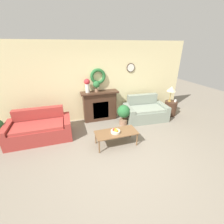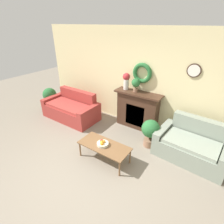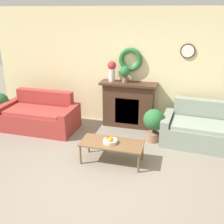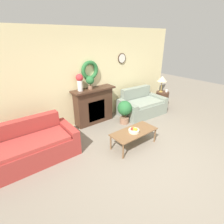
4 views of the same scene
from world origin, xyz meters
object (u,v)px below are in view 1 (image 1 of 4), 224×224
object	(u,v)px
fireplace	(100,106)
couch_left	(40,129)
table_lamp	(171,89)
vase_on_mantel_left	(87,85)
potted_plant_on_mantel	(96,85)
potted_plant_floor_by_loveseat	(124,113)
coffee_table	(116,133)
mug	(175,101)
loveseat_right	(145,111)
fruit_bowl	(115,131)
side_table_by_loveseat	(170,108)

from	to	relation	value
fireplace	couch_left	world-z (taller)	fireplace
table_lamp	vase_on_mantel_left	bearing A→B (deg)	172.34
potted_plant_on_mantel	potted_plant_floor_by_loveseat	size ratio (longest dim) A/B	0.52
coffee_table	vase_on_mantel_left	world-z (taller)	vase_on_mantel_left
vase_on_mantel_left	mug	bearing A→B (deg)	-9.50
loveseat_right	fruit_bowl	world-z (taller)	loveseat_right
table_lamp	coffee_table	bearing A→B (deg)	-154.50
fruit_bowl	side_table_by_loveseat	distance (m)	2.98
table_lamp	loveseat_right	bearing A→B (deg)	-177.48
loveseat_right	fruit_bowl	size ratio (longest dim) A/B	6.10
side_table_by_loveseat	potted_plant_floor_by_loveseat	world-z (taller)	potted_plant_floor_by_loveseat
coffee_table	vase_on_mantel_left	bearing A→B (deg)	105.30
couch_left	vase_on_mantel_left	bearing A→B (deg)	23.85
loveseat_right	side_table_by_loveseat	xyz separation A→B (m)	(1.13, 0.00, -0.02)
fireplace	table_lamp	world-z (taller)	table_lamp
potted_plant_on_mantel	vase_on_mantel_left	bearing A→B (deg)	176.30
loveseat_right	potted_plant_on_mantel	distance (m)	2.03
mug	potted_plant_on_mantel	world-z (taller)	potted_plant_on_mantel
vase_on_mantel_left	potted_plant_on_mantel	bearing A→B (deg)	-3.70
loveseat_right	mug	size ratio (longest dim) A/B	17.76
coffee_table	fruit_bowl	size ratio (longest dim) A/B	4.47
fireplace	side_table_by_loveseat	distance (m)	2.78
table_lamp	vase_on_mantel_left	xyz separation A→B (m)	(-3.08, 0.41, 0.31)
coffee_table	vase_on_mantel_left	size ratio (longest dim) A/B	2.46
side_table_by_loveseat	loveseat_right	bearing A→B (deg)	-179.97
fruit_bowl	potted_plant_floor_by_loveseat	size ratio (longest dim) A/B	0.36
fireplace	loveseat_right	bearing A→B (deg)	-15.84
potted_plant_floor_by_loveseat	side_table_by_loveseat	bearing A→B (deg)	4.95
potted_plant_floor_by_loveseat	loveseat_right	bearing A→B (deg)	10.82
vase_on_mantel_left	couch_left	bearing A→B (deg)	-156.57
coffee_table	potted_plant_on_mantel	bearing A→B (deg)	95.09
couch_left	side_table_by_loveseat	distance (m)	4.71
fireplace	coffee_table	distance (m)	1.67
couch_left	mug	bearing A→B (deg)	2.05
loveseat_right	mug	world-z (taller)	loveseat_right
side_table_by_loveseat	potted_plant_floor_by_loveseat	xyz separation A→B (m)	(-2.05, -0.18, 0.16)
vase_on_mantel_left	table_lamp	bearing A→B (deg)	-7.66
fruit_bowl	vase_on_mantel_left	xyz separation A→B (m)	(-0.43, 1.68, 0.91)
side_table_by_loveseat	mug	distance (m)	0.35
fireplace	coffee_table	world-z (taller)	fireplace
couch_left	fruit_bowl	bearing A→B (deg)	-26.32
coffee_table	side_table_by_loveseat	xyz separation A→B (m)	(2.68, 1.20, -0.08)
couch_left	mug	size ratio (longest dim) A/B	20.08
table_lamp	potted_plant_on_mantel	distance (m)	2.81
loveseat_right	side_table_by_loveseat	world-z (taller)	loveseat_right
table_lamp	potted_plant_floor_by_loveseat	bearing A→B (deg)	-173.58
couch_left	potted_plant_floor_by_loveseat	distance (m)	2.65
mug	couch_left	bearing A→B (deg)	-178.37
vase_on_mantel_left	potted_plant_floor_by_loveseat	world-z (taller)	vase_on_mantel_left
mug	vase_on_mantel_left	bearing A→B (deg)	170.50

